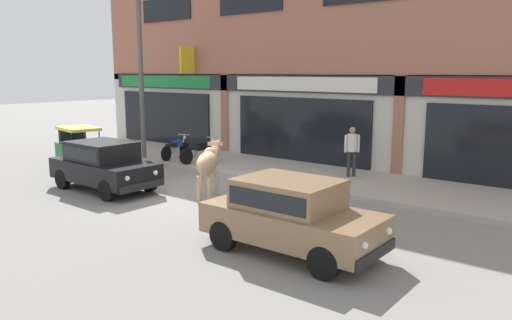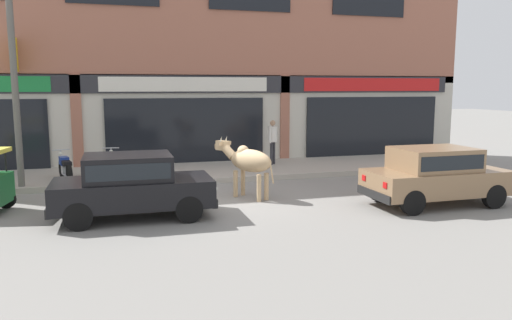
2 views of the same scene
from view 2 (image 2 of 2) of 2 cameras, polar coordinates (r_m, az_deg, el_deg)
ground_plane at (r=13.26m, az=-4.13°, el=-4.54°), size 90.00×90.00×0.00m
sidewalk at (r=17.09m, az=-6.94°, el=-1.38°), size 19.00×3.57×0.17m
shop_building at (r=18.98m, az=-8.26°, el=14.51°), size 23.00×1.40×10.41m
cow at (r=13.26m, az=-0.92°, el=-0.10°), size 1.32×1.92×1.61m
car_0 at (r=11.56m, az=-14.05°, el=-2.56°), size 3.63×1.65×1.46m
car_1 at (r=13.26m, az=19.81°, el=-1.43°), size 3.63×1.65×1.46m
motorcycle_0 at (r=16.03m, az=-20.98°, el=-0.81°), size 0.68×1.78×0.88m
motorcycle_1 at (r=16.00m, az=-16.37°, el=-0.61°), size 0.52×1.81×0.88m
pedestrian at (r=18.01m, az=1.92°, el=2.61°), size 0.38×0.38×1.60m
utility_pole at (r=15.35m, az=-25.89°, el=8.29°), size 0.18×0.18×5.98m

